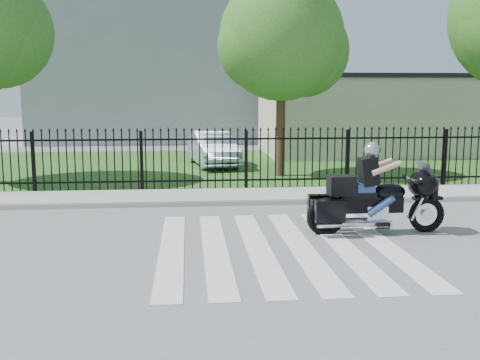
{
  "coord_description": "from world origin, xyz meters",
  "views": [
    {
      "loc": [
        -1.68,
        -10.08,
        2.85
      ],
      "look_at": [
        -0.57,
        1.82,
        1.0
      ],
      "focal_mm": 42.0,
      "sensor_mm": 36.0,
      "label": 1
    }
  ],
  "objects": [
    {
      "name": "curb",
      "position": [
        0.0,
        4.0,
        0.06
      ],
      "size": [
        40.0,
        0.12,
        0.12
      ],
      "primitive_type": "cube",
      "color": "#ADAAA3",
      "rests_on": "ground"
    },
    {
      "name": "building_tall",
      "position": [
        -3.0,
        26.0,
        6.0
      ],
      "size": [
        15.0,
        10.0,
        12.0
      ],
      "primitive_type": "cube",
      "color": "#919499",
      "rests_on": "ground"
    },
    {
      "name": "crosswalk",
      "position": [
        0.0,
        0.0,
        0.01
      ],
      "size": [
        5.0,
        5.5,
        0.01
      ],
      "primitive_type": null,
      "color": "silver",
      "rests_on": "ground"
    },
    {
      "name": "building_low_roof",
      "position": [
        7.0,
        16.0,
        3.6
      ],
      "size": [
        10.2,
        6.2,
        0.2
      ],
      "primitive_type": "cube",
      "color": "black",
      "rests_on": "building_low"
    },
    {
      "name": "sidewalk",
      "position": [
        0.0,
        5.0,
        0.06
      ],
      "size": [
        40.0,
        2.0,
        0.12
      ],
      "primitive_type": "cube",
      "color": "#ADAAA3",
      "rests_on": "ground"
    },
    {
      "name": "parked_car",
      "position": [
        -0.7,
        11.88,
        0.7
      ],
      "size": [
        2.07,
        4.3,
        1.36
      ],
      "primitive_type": "imported",
      "rotation": [
        0.0,
        0.0,
        0.16
      ],
      "color": "#A3B5CD",
      "rests_on": "grass_strip"
    },
    {
      "name": "ground",
      "position": [
        0.0,
        0.0,
        0.0
      ],
      "size": [
        120.0,
        120.0,
        0.0
      ],
      "primitive_type": "plane",
      "color": "slate",
      "rests_on": "ground"
    },
    {
      "name": "building_low",
      "position": [
        7.0,
        16.0,
        1.75
      ],
      "size": [
        10.0,
        6.0,
        3.5
      ],
      "primitive_type": "cube",
      "color": "beige",
      "rests_on": "ground"
    },
    {
      "name": "tree_mid",
      "position": [
        1.5,
        9.0,
        4.67
      ],
      "size": [
        4.2,
        4.2,
        6.78
      ],
      "color": "#382316",
      "rests_on": "ground"
    },
    {
      "name": "motorcycle_rider",
      "position": [
        2.08,
        0.89,
        0.79
      ],
      "size": [
        2.91,
        0.85,
        1.92
      ],
      "rotation": [
        0.0,
        0.0,
        0.0
      ],
      "color": "black",
      "rests_on": "ground"
    },
    {
      "name": "grass_strip",
      "position": [
        0.0,
        12.0,
        0.01
      ],
      "size": [
        40.0,
        12.0,
        0.02
      ],
      "primitive_type": "cube",
      "color": "#2B6021",
      "rests_on": "ground"
    },
    {
      "name": "iron_fence",
      "position": [
        0.0,
        6.0,
        0.9
      ],
      "size": [
        26.0,
        0.04,
        1.8
      ],
      "color": "black",
      "rests_on": "ground"
    }
  ]
}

